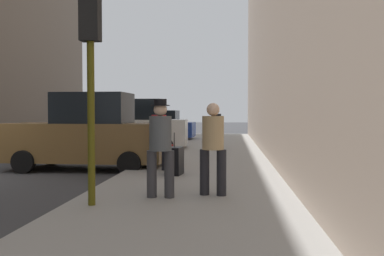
{
  "coord_description": "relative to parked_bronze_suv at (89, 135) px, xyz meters",
  "views": [
    {
      "loc": [
        6.79,
        -10.45,
        1.69
      ],
      "look_at": [
        5.19,
        7.21,
        1.03
      ],
      "focal_mm": 40.0,
      "sensor_mm": 36.0,
      "label": 1
    }
  ],
  "objects": [
    {
      "name": "sidewalk",
      "position": [
        3.35,
        -1.73,
        -0.96
      ],
      "size": [
        4.0,
        40.0,
        0.15
      ],
      "primitive_type": "cube",
      "color": "gray",
      "rests_on": "ground_plane"
    },
    {
      "name": "parked_bronze_suv",
      "position": [
        0.0,
        0.0,
        0.0
      ],
      "size": [
        4.63,
        2.11,
        2.25
      ],
      "color": "brown",
      "rests_on": "ground_plane"
    },
    {
      "name": "parked_white_van",
      "position": [
        -0.0,
        6.05,
        0.0
      ],
      "size": [
        4.67,
        2.2,
        2.25
      ],
      "color": "silver",
      "rests_on": "ground_plane"
    },
    {
      "name": "parked_blue_sedan",
      "position": [
        0.0,
        12.25,
        -0.18
      ],
      "size": [
        4.27,
        2.19,
        1.79
      ],
      "color": "navy",
      "rests_on": "ground_plane"
    },
    {
      "name": "fire_hydrant",
      "position": [
        1.8,
        3.56,
        -0.54
      ],
      "size": [
        0.42,
        0.22,
        0.7
      ],
      "color": "red",
      "rests_on": "sidewalk"
    },
    {
      "name": "traffic_light",
      "position": [
        1.85,
        -5.31,
        1.73
      ],
      "size": [
        0.32,
        0.32,
        3.6
      ],
      "color": "#514C0F",
      "rests_on": "sidewalk"
    },
    {
      "name": "pedestrian_in_red_jacket",
      "position": [
        2.25,
        -0.98,
        0.07
      ],
      "size": [
        0.5,
        0.41,
        1.71
      ],
      "color": "black",
      "rests_on": "sidewalk"
    },
    {
      "name": "pedestrian_with_beanie",
      "position": [
        2.89,
        -4.59,
        0.1
      ],
      "size": [
        0.5,
        0.4,
        1.78
      ],
      "color": "#333338",
      "rests_on": "sidewalk"
    },
    {
      "name": "pedestrian_in_tan_coat",
      "position": [
        3.82,
        -4.29,
        0.07
      ],
      "size": [
        0.52,
        0.46,
        1.71
      ],
      "color": "black",
      "rests_on": "sidewalk"
    },
    {
      "name": "pedestrian_in_jeans",
      "position": [
        3.55,
        5.8,
        0.07
      ],
      "size": [
        0.52,
        0.46,
        1.71
      ],
      "color": "#728CB2",
      "rests_on": "sidewalk"
    },
    {
      "name": "rolling_suitcase",
      "position": [
        2.76,
        -1.77,
        -0.54
      ],
      "size": [
        0.43,
        0.6,
        1.04
      ],
      "color": "black",
      "rests_on": "sidewalk"
    }
  ]
}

